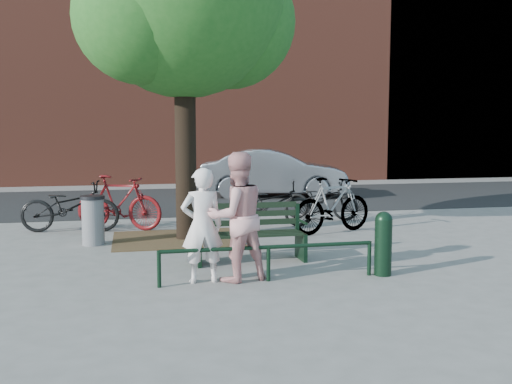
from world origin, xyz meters
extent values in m
plane|color=gray|center=(0.00, 0.00, 0.00)|extent=(90.00, 90.00, 0.00)
cube|color=brown|center=(-1.00, 2.20, 0.01)|extent=(2.40, 2.00, 0.02)
cube|color=black|center=(0.00, 8.50, 0.01)|extent=(40.00, 7.00, 0.01)
cube|color=brown|center=(0.00, 16.00, 6.00)|extent=(45.00, 4.00, 12.00)
cube|color=brown|center=(14.00, 16.00, 7.00)|extent=(10.00, 4.00, 14.00)
cube|color=black|center=(-0.84, 0.00, 0.23)|extent=(0.06, 0.52, 0.45)
cube|color=black|center=(-0.84, 0.23, 0.67)|extent=(0.06, 0.06, 0.44)
cylinder|color=black|center=(-0.84, -0.10, 0.63)|extent=(0.04, 0.36, 0.04)
cube|color=black|center=(0.84, 0.00, 0.23)|extent=(0.06, 0.52, 0.45)
cube|color=black|center=(0.84, 0.23, 0.67)|extent=(0.06, 0.06, 0.44)
cylinder|color=black|center=(0.84, -0.10, 0.63)|extent=(0.04, 0.36, 0.04)
cube|color=black|center=(0.00, 0.00, 0.45)|extent=(1.64, 0.46, 0.04)
cube|color=black|center=(0.00, 0.23, 0.74)|extent=(1.64, 0.03, 0.47)
cylinder|color=black|center=(-1.50, -1.20, 0.25)|extent=(0.06, 0.06, 0.50)
cylinder|color=black|center=(0.00, -1.20, 0.25)|extent=(0.06, 0.06, 0.50)
cylinder|color=black|center=(1.50, -1.20, 0.25)|extent=(0.06, 0.06, 0.50)
cylinder|color=black|center=(0.00, -1.20, 0.48)|extent=(3.00, 0.06, 0.06)
cylinder|color=black|center=(-0.80, 2.20, 1.90)|extent=(0.40, 0.40, 3.80)
sphere|color=#205A1C|center=(0.10, 2.50, 4.20)|extent=(2.60, 2.60, 2.60)
sphere|color=#205A1C|center=(-1.60, 1.80, 4.10)|extent=(2.40, 2.40, 2.40)
imported|color=white|center=(-0.90, -1.05, 0.79)|extent=(0.59, 0.41, 1.59)
imported|color=#DD9A98|center=(-0.42, -1.05, 0.90)|extent=(1.01, 0.88, 1.79)
cylinder|color=black|center=(1.70, -1.23, 0.40)|extent=(0.25, 0.25, 0.81)
sphere|color=black|center=(1.70, -1.23, 0.81)|extent=(0.25, 0.25, 0.25)
cylinder|color=gray|center=(-2.53, 2.00, 0.42)|extent=(0.40, 0.40, 0.85)
cylinder|color=black|center=(-2.53, 2.00, 0.88)|extent=(0.44, 0.44, 0.06)
imported|color=black|center=(-3.08, 3.50, 0.53)|extent=(2.09, 0.98, 1.06)
imported|color=#5F0D0F|center=(-2.09, 3.55, 0.58)|extent=(1.98, 1.32, 1.16)
imported|color=black|center=(1.15, 3.31, 0.50)|extent=(2.00, 1.17, 0.99)
imported|color=gray|center=(2.19, 2.20, 0.58)|extent=(2.00, 1.13, 1.16)
imported|color=black|center=(2.55, 3.99, 0.46)|extent=(1.83, 1.41, 0.92)
imported|color=gray|center=(2.63, 8.75, 0.75)|extent=(4.83, 2.65, 1.51)
camera|label=1|loc=(-1.85, -8.73, 2.07)|focal=40.00mm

